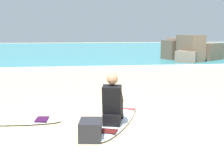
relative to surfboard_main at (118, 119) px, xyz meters
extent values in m
plane|color=#CCB584|center=(0.10, -0.46, -0.04)|extent=(80.00, 80.00, 0.00)
cube|color=teal|center=(0.10, 21.81, 0.01)|extent=(80.00, 28.00, 0.10)
cube|color=white|center=(0.10, 8.11, 0.02)|extent=(80.00, 0.90, 0.11)
ellipsoid|color=silver|center=(0.00, 0.00, 0.00)|extent=(1.47, 2.60, 0.07)
cube|color=red|center=(0.28, 0.67, 0.04)|extent=(0.48, 0.28, 0.01)
cube|color=#4A1311|center=(-0.32, -0.77, 0.04)|extent=(0.43, 0.36, 0.01)
cube|color=black|center=(-0.18, -0.43, 0.14)|extent=(0.38, 0.33, 0.20)
cylinder|color=black|center=(-0.23, -0.23, 0.29)|extent=(0.25, 0.43, 0.43)
cylinder|color=black|center=(-0.19, -0.02, 0.26)|extent=(0.18, 0.28, 0.42)
cube|color=black|center=(-0.17, 0.05, 0.07)|extent=(0.15, 0.24, 0.05)
cylinder|color=black|center=(-0.03, -0.28, 0.29)|extent=(0.25, 0.43, 0.43)
cylinder|color=black|center=(0.04, -0.08, 0.26)|extent=(0.18, 0.28, 0.42)
cube|color=black|center=(0.06, -0.02, 0.07)|extent=(0.15, 0.24, 0.05)
cube|color=black|center=(-0.17, -0.39, 0.49)|extent=(0.40, 0.37, 0.57)
sphere|color=#A37556|center=(-0.16, -0.36, 0.88)|extent=(0.21, 0.21, 0.21)
cylinder|color=black|center=(-0.26, -0.21, 0.52)|extent=(0.19, 0.41, 0.31)
cylinder|color=black|center=(0.01, -0.28, 0.52)|extent=(0.19, 0.41, 0.31)
ellipsoid|color=silver|center=(-2.15, 0.18, 0.00)|extent=(2.13, 0.74, 0.07)
cube|color=#351037|center=(-1.49, 0.11, 0.04)|extent=(0.28, 0.39, 0.01)
cube|color=#756656|center=(5.62, 11.83, 0.64)|extent=(1.61, 1.63, 1.35)
cube|color=#756656|center=(5.50, 10.02, 0.32)|extent=(1.87, 2.05, 0.70)
cube|color=brown|center=(7.13, 10.84, 0.49)|extent=(1.91, 1.76, 1.06)
cube|color=brown|center=(5.41, 11.65, 0.57)|extent=(1.92, 1.57, 1.21)
cube|color=brown|center=(5.67, 10.22, 0.73)|extent=(1.19, 1.75, 1.54)
cube|color=#232328|center=(-0.61, -0.94, 0.12)|extent=(0.43, 0.53, 0.32)
camera|label=1|loc=(-0.90, -5.72, 1.75)|focal=48.22mm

